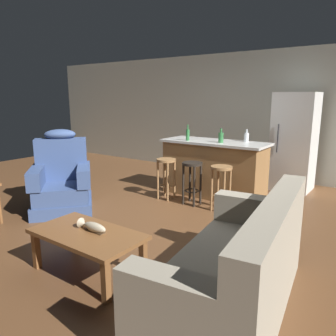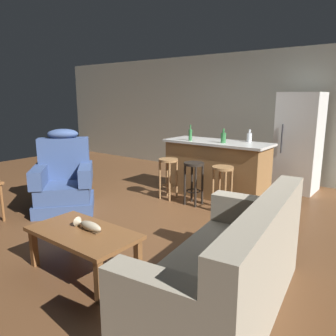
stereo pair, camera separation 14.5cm
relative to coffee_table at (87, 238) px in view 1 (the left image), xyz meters
name	(u,v)px [view 1 (the left image)]	position (x,y,z in m)	size (l,w,h in m)	color
ground_plane	(168,218)	(-0.23, 1.65, -0.36)	(12.00, 12.00, 0.00)	brown
back_wall	(255,115)	(-0.23, 4.78, 0.94)	(12.00, 0.05, 2.60)	#B2B2A3
coffee_table	(87,238)	(0.00, 0.00, 0.00)	(1.10, 0.60, 0.42)	brown
fish_figurine	(92,227)	(0.02, 0.05, 0.10)	(0.34, 0.10, 0.10)	#4C3823
couch	(238,271)	(1.41, 0.31, -0.02)	(1.08, 1.99, 0.94)	#9E937F
recliner_near_lamp	(62,182)	(-1.74, 1.03, 0.06)	(1.19, 1.19, 1.20)	#384C7A
kitchen_island	(214,168)	(-0.23, 3.00, 0.11)	(1.80, 0.70, 0.95)	olive
bar_stool_left	(166,171)	(-0.78, 2.37, 0.11)	(0.32, 0.32, 0.68)	olive
bar_stool_middle	(192,175)	(-0.28, 2.37, 0.11)	(0.32, 0.32, 0.68)	black
bar_stool_right	(221,180)	(0.23, 2.37, 0.11)	(0.32, 0.32, 0.68)	olive
refrigerator	(294,142)	(0.76, 4.20, 0.52)	(0.70, 0.69, 1.76)	white
bottle_tall_green	(246,137)	(0.23, 3.26, 0.66)	(0.08, 0.08, 0.20)	silver
bottle_short_amber	(188,134)	(-0.64, 2.81, 0.69)	(0.06, 0.06, 0.27)	#2D6B38
bottle_wine_dark	(221,137)	(-0.06, 2.89, 0.67)	(0.08, 0.08, 0.23)	#2D6B38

